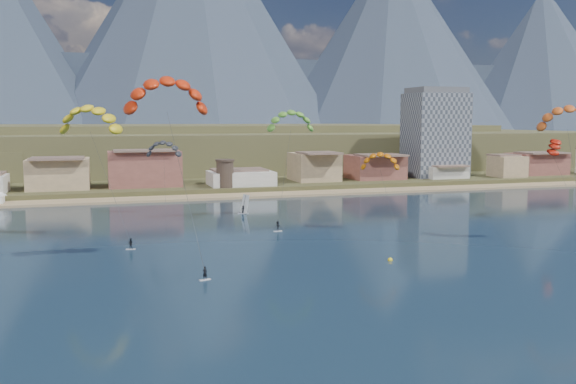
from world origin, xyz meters
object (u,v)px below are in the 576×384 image
Objects in this scene: kitesurfer_green at (291,118)px; buoy at (390,260)px; apartment_tower at (435,133)px; kitesurfer_orange at (568,114)px; kitesurfer_red at (166,90)px; kitesurfer_yellow at (90,115)px; watchtower at (225,173)px; windsurfer at (244,208)px.

buoy is (2.29, -46.42, -22.60)m from kitesurfer_green.
kitesurfer_orange is at bearing -108.12° from apartment_tower.
kitesurfer_red reaches higher than kitesurfer_yellow.
kitesurfer_red reaches higher than kitesurfer_orange.
watchtower is 1.86× the size of windsurfer.
windsurfer is (-83.38, -54.37, -16.35)m from apartment_tower.
kitesurfer_red is at bearing -116.24° from windsurfer.
kitesurfer_green is at bearing -43.89° from windsurfer.
watchtower reaches higher than buoy.
kitesurfer_green is at bearing -83.42° from watchtower.
kitesurfer_green is (31.33, 36.53, -4.23)m from kitesurfer_red.
kitesurfer_yellow is (-117.47, -74.64, 5.40)m from apartment_tower.
kitesurfer_orange is 0.96× the size of kitesurfer_green.
kitesurfer_red is 6.72× the size of windsurfer.
windsurfer is (-9.04, 8.70, -21.27)m from kitesurfer_green.
watchtower is 0.31× the size of kitesurfer_yellow.
apartment_tower is at bearing 43.30° from kitesurfer_red.
kitesurfer_red reaches higher than windsurfer.
kitesurfer_yellow is at bearing 142.51° from buoy.
kitesurfer_red is at bearing -106.70° from watchtower.
watchtower is 102.41m from kitesurfer_orange.
kitesurfer_orange is at bearing -62.91° from watchtower.
watchtower is 0.28× the size of kitesurfer_red.
kitesurfer_red is (-25.67, -85.59, 20.60)m from watchtower.
kitesurfer_red is at bearing 163.61° from buoy.
kitesurfer_green reaches higher than watchtower.
buoy is (33.62, -9.89, -26.83)m from kitesurfer_red.
kitesurfer_red is 44.14m from buoy.
kitesurfer_yellow is (-37.47, -60.64, 16.85)m from watchtower.
apartment_tower reaches higher than watchtower.
watchtower is 10.93× the size of buoy.
windsurfer is at bearing 136.11° from kitesurfer_green.
kitesurfer_green is (-40.33, 40.85, -0.62)m from kitesurfer_orange.
kitesurfer_yellow is 88.45m from kitesurfer_orange.
kitesurfer_yellow is 35.43× the size of buoy.
kitesurfer_orange is 34.17× the size of buoy.
apartment_tower reaches higher than buoy.
kitesurfer_yellow is 44.66m from kitesurfer_green.
apartment_tower reaches higher than kitesurfer_green.
windsurfer is 56.28m from buoy.
kitesurfer_red reaches higher than kitesurfer_green.
buoy is at bearing -171.67° from kitesurfer_orange.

